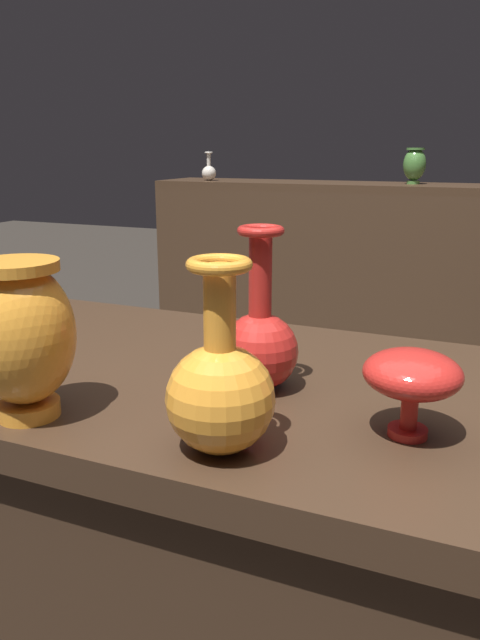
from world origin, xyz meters
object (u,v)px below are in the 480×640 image
vase_tall_behind (412,376)px  vase_centerpiece (260,341)px  vase_right_accent (220,389)px  shelf_vase_far_left (209,172)px  shelf_vase_center (415,164)px  vase_left_accent (22,334)px

vase_tall_behind → vase_centerpiece: bearing=161.6°
vase_right_accent → shelf_vase_far_left: 2.62m
vase_centerpiece → vase_right_accent: (0.03, -0.20, 0.00)m
vase_centerpiece → vase_tall_behind: vase_centerpiece is taller
vase_right_accent → vase_tall_behind: bearing=31.3°
vase_centerpiece → vase_tall_behind: 0.25m
vase_right_accent → shelf_vase_center: shelf_vase_center is taller
vase_right_accent → shelf_vase_center: size_ratio=1.41×
vase_left_accent → vase_tall_behind: bearing=16.1°
vase_centerpiece → vase_right_accent: vase_centerpiece is taller
vase_tall_behind → vase_right_accent: size_ratio=0.52×
vase_left_accent → vase_right_accent: vase_right_accent is taller
vase_left_accent → shelf_vase_far_left: bearing=110.0°
vase_right_accent → vase_centerpiece: bearing=97.8°
shelf_vase_far_left → vase_centerpiece: bearing=-62.6°
shelf_vase_center → shelf_vase_far_left: bearing=-174.8°
vase_centerpiece → vase_left_accent: size_ratio=1.15×
vase_left_accent → shelf_vase_center: size_ratio=1.29×
vase_centerpiece → vase_right_accent: 0.20m
vase_right_accent → shelf_vase_far_left: (-1.14, 2.35, 0.16)m
vase_centerpiece → shelf_vase_far_left: bearing=117.4°
vase_centerpiece → shelf_vase_center: bearing=92.0°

